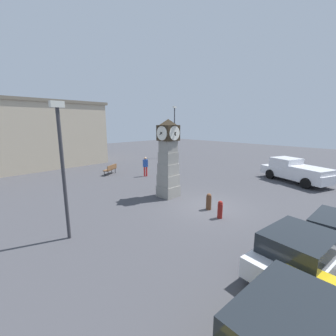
{
  "coord_description": "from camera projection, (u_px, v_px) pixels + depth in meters",
  "views": [
    {
      "loc": [
        -10.28,
        -7.04,
        4.79
      ],
      "look_at": [
        -0.12,
        3.2,
        1.84
      ],
      "focal_mm": 24.0,
      "sensor_mm": 36.0,
      "label": 1
    }
  ],
  "objects": [
    {
      "name": "bollard_near_tower",
      "position": [
        220.0,
        209.0,
        11.35
      ],
      "size": [
        0.25,
        0.25,
        0.92
      ],
      "color": "maroon",
      "rests_on": "ground_plane"
    },
    {
      "name": "warehouse_blue_far",
      "position": [
        9.0,
        135.0,
        23.31
      ],
      "size": [
        18.34,
        9.45,
        7.02
      ],
      "color": "#B7A88E",
      "rests_on": "ground_plane"
    },
    {
      "name": "car_near_tower",
      "position": [
        300.0,
        253.0,
        7.01
      ],
      "size": [
        4.06,
        2.33,
        1.52
      ],
      "color": "silver",
      "rests_on": "ground_plane"
    },
    {
      "name": "street_lamp_near_road",
      "position": [
        174.0,
        129.0,
        30.57
      ],
      "size": [
        0.5,
        0.24,
        6.89
      ],
      "color": "#333338",
      "rests_on": "ground_plane"
    },
    {
      "name": "pedestrian_crossing_lot",
      "position": [
        145.0,
        165.0,
        20.08
      ],
      "size": [
        0.46,
        0.36,
        1.76
      ],
      "color": "red",
      "rests_on": "ground_plane"
    },
    {
      "name": "bollard_mid_row",
      "position": [
        209.0,
        201.0,
        12.49
      ],
      "size": [
        0.29,
        0.29,
        0.93
      ],
      "color": "brown",
      "rests_on": "ground_plane"
    },
    {
      "name": "ground_plane",
      "position": [
        208.0,
        207.0,
        12.95
      ],
      "size": [
        78.81,
        78.81,
        0.0
      ],
      "primitive_type": "plane",
      "color": "#424247"
    },
    {
      "name": "clock_tower",
      "position": [
        168.0,
        160.0,
        14.34
      ],
      "size": [
        1.41,
        1.4,
        4.99
      ],
      "color": "gray",
      "rests_on": "ground_plane"
    },
    {
      "name": "street_lamp_far_side",
      "position": [
        62.0,
        162.0,
        8.82
      ],
      "size": [
        0.5,
        0.24,
        5.57
      ],
      "color": "#333338",
      "rests_on": "ground_plane"
    },
    {
      "name": "pickup_truck",
      "position": [
        295.0,
        171.0,
        18.18
      ],
      "size": [
        3.77,
        5.75,
        1.85
      ],
      "color": "silver",
      "rests_on": "ground_plane"
    },
    {
      "name": "bench",
      "position": [
        111.0,
        169.0,
        20.98
      ],
      "size": [
        1.66,
        1.24,
        0.9
      ],
      "color": "brown",
      "rests_on": "ground_plane"
    }
  ]
}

